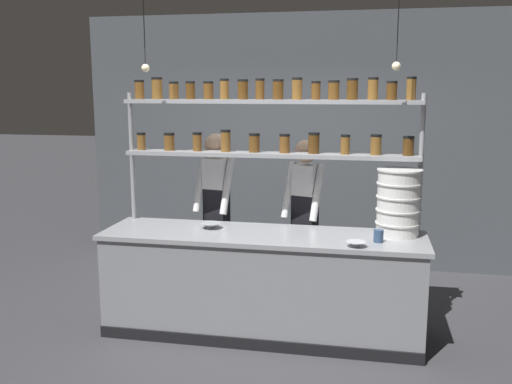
# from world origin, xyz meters

# --- Properties ---
(ground_plane) EXTENTS (40.00, 40.00, 0.00)m
(ground_plane) POSITION_xyz_m (0.00, 0.00, 0.00)
(ground_plane) COLOR #3D3D42
(back_wall) EXTENTS (5.22, 0.12, 3.05)m
(back_wall) POSITION_xyz_m (0.00, 2.18, 1.53)
(back_wall) COLOR #4C5156
(back_wall) RESTS_ON ground_plane
(prep_counter) EXTENTS (2.82, 0.76, 0.92)m
(prep_counter) POSITION_xyz_m (0.00, -0.00, 0.46)
(prep_counter) COLOR gray
(prep_counter) RESTS_ON ground_plane
(spice_shelf_unit) EXTENTS (2.71, 0.28, 2.27)m
(spice_shelf_unit) POSITION_xyz_m (0.01, 0.33, 1.81)
(spice_shelf_unit) COLOR #999BA0
(spice_shelf_unit) RESTS_ON ground_plane
(chef_left) EXTENTS (0.40, 0.33, 1.74)m
(chef_left) POSITION_xyz_m (-0.57, 0.57, 1.01)
(chef_left) COLOR black
(chef_left) RESTS_ON ground_plane
(chef_center) EXTENTS (0.41, 0.35, 1.69)m
(chef_center) POSITION_xyz_m (0.31, 0.57, 0.98)
(chef_center) COLOR black
(chef_center) RESTS_ON ground_plane
(container_stack) EXTENTS (0.38, 0.38, 0.57)m
(container_stack) POSITION_xyz_m (1.15, 0.16, 1.21)
(container_stack) COLOR white
(container_stack) RESTS_ON prep_counter
(prep_bowl_near_left) EXTENTS (0.19, 0.19, 0.05)m
(prep_bowl_near_left) POSITION_xyz_m (-0.49, 0.08, 0.94)
(prep_bowl_near_left) COLOR #B2B7BC
(prep_bowl_near_left) RESTS_ON prep_counter
(prep_bowl_center_front) EXTENTS (0.16, 0.16, 0.04)m
(prep_bowl_center_front) POSITION_xyz_m (0.81, -0.28, 0.94)
(prep_bowl_center_front) COLOR silver
(prep_bowl_center_front) RESTS_ON prep_counter
(serving_cup_front) EXTENTS (0.08, 0.08, 0.11)m
(serving_cup_front) POSITION_xyz_m (0.99, -0.10, 0.97)
(serving_cup_front) COLOR #334C70
(serving_cup_front) RESTS_ON prep_counter
(pendant_light_row) EXTENTS (2.18, 0.07, 0.70)m
(pendant_light_row) POSITION_xyz_m (0.02, 0.00, 2.38)
(pendant_light_row) COLOR black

